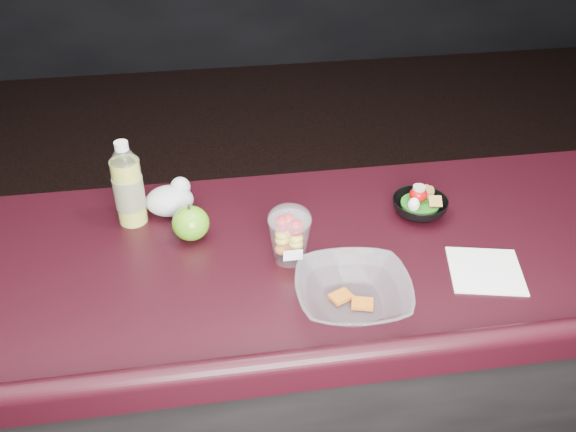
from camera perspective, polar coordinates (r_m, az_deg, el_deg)
The scene contains 8 objects.
counter at distance 1.86m, azimuth -1.05°, elevation -15.76°, with size 4.06×0.71×1.02m.
lemonade_bottle at distance 1.61m, azimuth -13.99°, elevation 2.33°, with size 0.07×0.07×0.22m.
fruit_cup at distance 1.45m, azimuth 0.15°, elevation -1.60°, with size 0.10×0.10×0.14m.
green_apple at distance 1.55m, azimuth -8.65°, elevation -0.64°, with size 0.09×0.09×0.09m.
plastic_bag at distance 1.65m, azimuth -10.36°, elevation 1.51°, with size 0.12×0.10×0.09m.
snack_bowl at distance 1.65m, azimuth 11.60°, elevation 0.94°, with size 0.18×0.18×0.08m.
takeout_bowl at distance 1.36m, azimuth 5.79°, elevation -6.85°, with size 0.26×0.26×0.06m.
paper_napkin at distance 1.52m, azimuth 17.15°, elevation -4.67°, with size 0.16×0.16×0.00m, color white.
Camera 1 is at (-0.15, -0.87, 1.95)m, focal length 40.00 mm.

